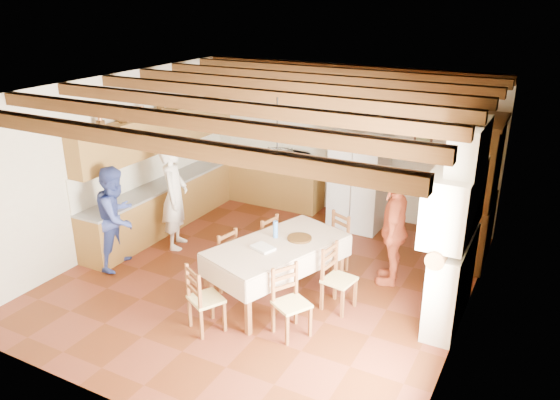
% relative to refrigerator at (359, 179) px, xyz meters
% --- Properties ---
extents(floor, '(6.00, 6.50, 0.02)m').
position_rel_refrigerator_xyz_m(floor, '(-0.55, -2.63, -0.97)').
color(floor, '#54240F').
rests_on(floor, ground).
extents(ceiling, '(6.00, 6.50, 0.02)m').
position_rel_refrigerator_xyz_m(ceiling, '(-0.55, -2.63, 2.05)').
color(ceiling, white).
rests_on(ceiling, ground).
extents(wall_back, '(6.00, 0.02, 3.00)m').
position_rel_refrigerator_xyz_m(wall_back, '(-0.55, 0.63, 0.54)').
color(wall_back, beige).
rests_on(wall_back, ground).
extents(wall_front, '(6.00, 0.02, 3.00)m').
position_rel_refrigerator_xyz_m(wall_front, '(-0.55, -5.89, 0.54)').
color(wall_front, beige).
rests_on(wall_front, ground).
extents(wall_left, '(0.02, 6.50, 3.00)m').
position_rel_refrigerator_xyz_m(wall_left, '(-3.56, -2.63, 0.54)').
color(wall_left, beige).
rests_on(wall_left, ground).
extents(wall_right, '(0.02, 6.50, 3.00)m').
position_rel_refrigerator_xyz_m(wall_right, '(2.46, -2.63, 0.54)').
color(wall_right, beige).
rests_on(wall_right, ground).
extents(ceiling_beams, '(6.00, 6.30, 0.16)m').
position_rel_refrigerator_xyz_m(ceiling_beams, '(-0.55, -2.63, 1.95)').
color(ceiling_beams, '#3D240F').
rests_on(ceiling_beams, ground).
extents(lower_cabinets_left, '(0.60, 4.30, 0.86)m').
position_rel_refrigerator_xyz_m(lower_cabinets_left, '(-3.25, -1.58, -0.53)').
color(lower_cabinets_left, brown).
rests_on(lower_cabinets_left, ground).
extents(lower_cabinets_back, '(2.30, 0.60, 0.86)m').
position_rel_refrigerator_xyz_m(lower_cabinets_back, '(-2.10, 0.32, -0.53)').
color(lower_cabinets_back, brown).
rests_on(lower_cabinets_back, ground).
extents(countertop_left, '(0.62, 4.30, 0.04)m').
position_rel_refrigerator_xyz_m(countertop_left, '(-3.25, -1.58, -0.08)').
color(countertop_left, gray).
rests_on(countertop_left, lower_cabinets_left).
extents(countertop_back, '(2.34, 0.62, 0.04)m').
position_rel_refrigerator_xyz_m(countertop_back, '(-2.10, 0.32, -0.08)').
color(countertop_back, gray).
rests_on(countertop_back, lower_cabinets_back).
extents(backsplash_left, '(0.03, 4.30, 0.60)m').
position_rel_refrigerator_xyz_m(backsplash_left, '(-3.54, -1.58, 0.24)').
color(backsplash_left, white).
rests_on(backsplash_left, ground).
extents(backsplash_back, '(2.30, 0.03, 0.60)m').
position_rel_refrigerator_xyz_m(backsplash_back, '(-2.10, 0.60, 0.24)').
color(backsplash_back, white).
rests_on(backsplash_back, ground).
extents(upper_cabinets, '(0.35, 4.20, 0.70)m').
position_rel_refrigerator_xyz_m(upper_cabinets, '(-3.38, -1.58, 0.89)').
color(upper_cabinets, brown).
rests_on(upper_cabinets, ground).
extents(fireplace, '(0.56, 1.60, 2.80)m').
position_rel_refrigerator_xyz_m(fireplace, '(2.17, -2.43, 0.44)').
color(fireplace, beige).
rests_on(fireplace, ground).
extents(wall_picture, '(0.34, 0.03, 0.42)m').
position_rel_refrigerator_xyz_m(wall_picture, '(1.00, 0.60, 0.89)').
color(wall_picture, black).
rests_on(wall_picture, ground).
extents(refrigerator, '(0.98, 0.81, 1.92)m').
position_rel_refrigerator_xyz_m(refrigerator, '(0.00, 0.00, 0.00)').
color(refrigerator, silver).
rests_on(refrigerator, floor).
extents(hutch, '(0.59, 1.35, 2.43)m').
position_rel_refrigerator_xyz_m(hutch, '(2.20, -0.40, 0.25)').
color(hutch, '#34200C').
rests_on(hutch, floor).
extents(dining_table, '(1.67, 2.28, 0.89)m').
position_rel_refrigerator_xyz_m(dining_table, '(-0.10, -3.07, -0.15)').
color(dining_table, beige).
rests_on(dining_table, floor).
extents(chandelier, '(0.47, 0.47, 0.03)m').
position_rel_refrigerator_xyz_m(chandelier, '(-0.10, -3.07, 1.29)').
color(chandelier, black).
rests_on(chandelier, ground).
extents(chair_left_near, '(0.47, 0.49, 0.96)m').
position_rel_refrigerator_xyz_m(chair_left_near, '(-1.05, -3.16, -0.48)').
color(chair_left_near, brown).
rests_on(chair_left_near, floor).
extents(chair_left_far, '(0.47, 0.49, 0.96)m').
position_rel_refrigerator_xyz_m(chair_left_far, '(-0.76, -2.39, -0.48)').
color(chair_left_far, brown).
rests_on(chair_left_far, floor).
extents(chair_right_near, '(0.56, 0.56, 0.96)m').
position_rel_refrigerator_xyz_m(chair_right_near, '(0.51, -3.81, -0.48)').
color(chair_right_near, brown).
rests_on(chair_right_near, floor).
extents(chair_right_far, '(0.46, 0.48, 0.96)m').
position_rel_refrigerator_xyz_m(chair_right_far, '(0.81, -2.92, -0.48)').
color(chair_right_far, brown).
rests_on(chair_right_far, floor).
extents(chair_end_near, '(0.56, 0.55, 0.96)m').
position_rel_refrigerator_xyz_m(chair_end_near, '(-0.56, -4.23, -0.48)').
color(chair_end_near, brown).
rests_on(chair_end_near, floor).
extents(chair_end_far, '(0.55, 0.54, 0.96)m').
position_rel_refrigerator_xyz_m(chair_end_far, '(0.27, -1.88, -0.48)').
color(chair_end_far, brown).
rests_on(chair_end_far, floor).
extents(person_man, '(0.70, 0.81, 1.88)m').
position_rel_refrigerator_xyz_m(person_man, '(-2.53, -2.34, -0.02)').
color(person_man, silver).
rests_on(person_man, floor).
extents(person_woman_blue, '(0.84, 0.97, 1.72)m').
position_rel_refrigerator_xyz_m(person_woman_blue, '(-2.89, -3.38, -0.10)').
color(person_woman_blue, '#324290').
rests_on(person_woman_blue, floor).
extents(person_woman_red, '(0.60, 1.11, 1.79)m').
position_rel_refrigerator_xyz_m(person_woman_red, '(1.24, -1.80, -0.07)').
color(person_woman_red, '#C1502C').
rests_on(person_woman_red, floor).
extents(microwave, '(0.57, 0.43, 0.29)m').
position_rel_refrigerator_xyz_m(microwave, '(-1.51, 0.32, 0.08)').
color(microwave, silver).
rests_on(microwave, countertop_back).
extents(fridge_vase, '(0.35, 0.35, 0.30)m').
position_rel_refrigerator_xyz_m(fridge_vase, '(-0.07, 0.00, 1.11)').
color(fridge_vase, '#34200C').
rests_on(fridge_vase, refrigerator).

